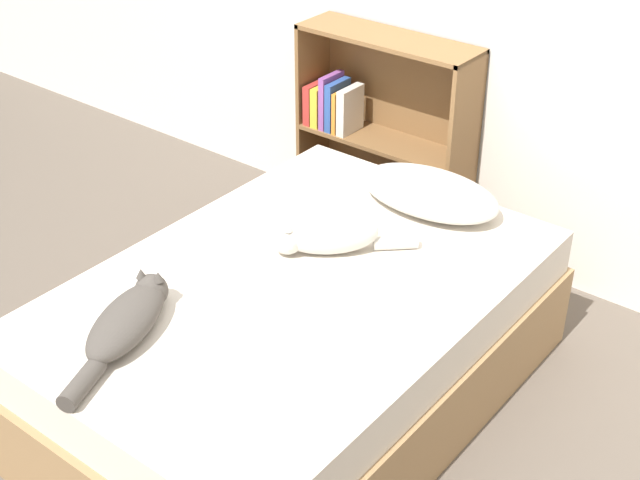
% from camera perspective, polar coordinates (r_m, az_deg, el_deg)
% --- Properties ---
extents(ground_plane, '(8.00, 8.00, 0.00)m').
position_cam_1_polar(ground_plane, '(3.43, -1.49, -9.89)').
color(ground_plane, brown).
extents(bed, '(1.28, 1.89, 0.52)m').
position_cam_1_polar(bed, '(3.27, -1.55, -6.50)').
color(bed, '#99754C').
rests_on(bed, ground_plane).
extents(pillow, '(0.60, 0.35, 0.13)m').
position_cam_1_polar(pillow, '(3.56, 7.00, 3.04)').
color(pillow, beige).
rests_on(pillow, bed).
extents(cat_light, '(0.44, 0.42, 0.15)m').
position_cam_1_polar(cat_light, '(3.23, 0.27, 0.35)').
color(cat_light, beige).
rests_on(cat_light, bed).
extents(cat_dark, '(0.32, 0.59, 0.14)m').
position_cam_1_polar(cat_dark, '(2.90, -12.22, -5.04)').
color(cat_dark, '#47423D').
rests_on(cat_dark, bed).
extents(bookshelf, '(0.85, 0.26, 1.00)m').
position_cam_1_polar(bookshelf, '(4.22, 3.96, 6.92)').
color(bookshelf, brown).
rests_on(bookshelf, ground_plane).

